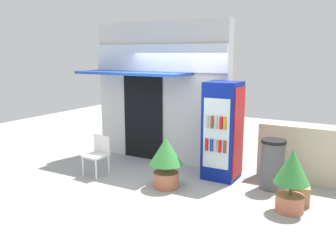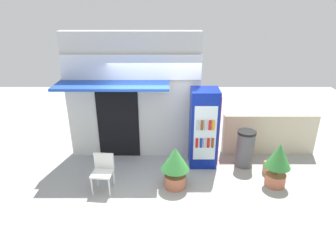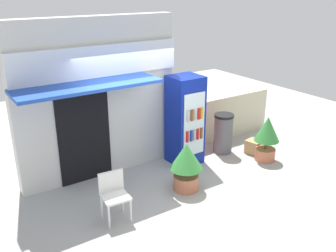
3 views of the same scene
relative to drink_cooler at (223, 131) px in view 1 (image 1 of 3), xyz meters
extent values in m
plane|color=#A3A39E|center=(-1.06, -0.88, -0.98)|extent=(16.00, 16.00, 0.00)
cube|color=silver|center=(-1.75, 0.57, 0.62)|extent=(3.35, 0.30, 3.20)
cube|color=white|center=(-1.75, 0.38, 1.41)|extent=(3.35, 0.08, 0.60)
cube|color=#1E47B2|center=(-2.15, -0.01, 1.08)|extent=(2.62, 0.86, 0.06)
cube|color=black|center=(-2.15, 0.40, 0.03)|extent=(1.06, 0.03, 2.01)
cube|color=navy|center=(-0.01, 0.01, 0.00)|extent=(0.66, 0.63, 1.95)
cube|color=silver|center=(-0.01, -0.32, 0.00)|extent=(0.53, 0.02, 1.37)
cube|color=red|center=(0.33, 0.01, 0.00)|extent=(0.02, 0.57, 1.76)
cylinder|color=red|center=(-0.19, -0.34, -0.23)|extent=(0.06, 0.06, 0.24)
cylinder|color=#1938A5|center=(-0.09, -0.34, -0.23)|extent=(0.06, 0.06, 0.24)
cylinder|color=#B2B2B7|center=(-0.01, -0.34, -0.23)|extent=(0.06, 0.06, 0.24)
cylinder|color=red|center=(0.08, -0.34, -0.23)|extent=(0.06, 0.06, 0.24)
cylinder|color=brown|center=(0.18, -0.34, -0.23)|extent=(0.06, 0.06, 0.24)
cylinder|color=#B2B2B7|center=(-0.19, -0.34, 0.23)|extent=(0.06, 0.06, 0.24)
cylinder|color=brown|center=(-0.09, -0.34, 0.23)|extent=(0.06, 0.06, 0.24)
cylinder|color=#B2B2B7|center=(-0.01, -0.34, 0.23)|extent=(0.06, 0.06, 0.24)
cylinder|color=red|center=(0.09, -0.34, 0.23)|extent=(0.06, 0.06, 0.24)
cylinder|color=orange|center=(0.17, -0.34, 0.23)|extent=(0.06, 0.06, 0.24)
cylinder|color=silver|center=(-2.49, -1.34, -0.77)|extent=(0.04, 0.04, 0.42)
cylinder|color=silver|center=(-2.12, -1.37, -0.77)|extent=(0.04, 0.04, 0.42)
cylinder|color=silver|center=(-2.46, -0.98, -0.77)|extent=(0.04, 0.04, 0.42)
cylinder|color=silver|center=(-2.08, -1.01, -0.77)|extent=(0.04, 0.04, 0.42)
cube|color=silver|center=(-2.29, -1.18, -0.54)|extent=(0.47, 0.46, 0.04)
cube|color=silver|center=(-2.27, -0.99, -0.34)|extent=(0.44, 0.08, 0.37)
cylinder|color=#BC6B4C|center=(-0.72, -1.02, -0.83)|extent=(0.48, 0.48, 0.30)
cylinder|color=brown|center=(-0.72, -1.02, -0.60)|extent=(0.05, 0.05, 0.15)
cone|color=#388C3D|center=(-0.72, -1.02, -0.27)|extent=(0.63, 0.63, 0.51)
cylinder|color=#BC6B4C|center=(1.54, -0.97, -0.84)|extent=(0.45, 0.45, 0.28)
cylinder|color=brown|center=(1.54, -0.97, -0.60)|extent=(0.05, 0.05, 0.20)
cone|color=#388C3D|center=(1.54, -0.97, -0.22)|extent=(0.56, 0.56, 0.55)
cylinder|color=#595960|center=(1.04, -0.10, -0.54)|extent=(0.43, 0.43, 0.88)
cylinder|color=black|center=(1.04, -0.10, -0.07)|extent=(0.46, 0.46, 0.06)
cube|color=beige|center=(1.83, 0.57, -0.43)|extent=(2.47, 0.21, 1.10)
cube|color=tan|center=(1.61, -0.56, -0.82)|extent=(0.39, 0.40, 0.32)
camera|label=1|loc=(2.49, -6.63, 1.52)|focal=38.51mm
camera|label=2|loc=(-0.88, -6.57, 2.90)|focal=31.51mm
camera|label=3|loc=(-4.55, -6.14, 2.77)|focal=40.08mm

